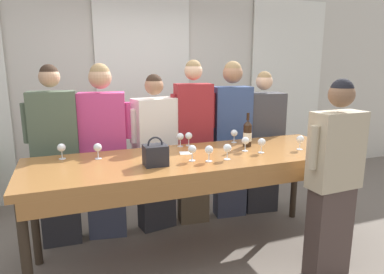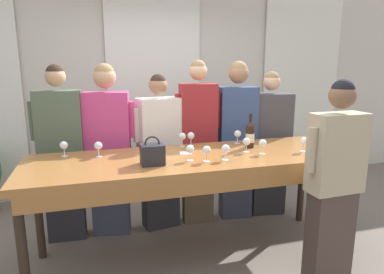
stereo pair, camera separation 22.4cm
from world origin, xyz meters
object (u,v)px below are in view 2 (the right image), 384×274
at_px(wine_glass_back_right, 207,151).
at_px(wine_glass_center_mid, 238,134).
at_px(wine_glass_center_left, 341,141).
at_px(guest_pink_top, 108,149).
at_px(handbag, 152,154).
at_px(wine_glass_back_left, 263,144).
at_px(wine_glass_by_handbag, 98,146).
at_px(wine_glass_near_host, 64,146).
at_px(wine_glass_by_bottle, 304,142).
at_px(wine_glass_center_right, 246,142).
at_px(guest_navy_coat, 237,139).
at_px(guest_striped_shirt, 198,141).
at_px(wine_glass_front_right, 191,136).
at_px(wine_glass_front_mid, 226,149).
at_px(host_pouring, 334,182).
at_px(wine_glass_front_left, 190,150).
at_px(guest_olive_jacket, 62,154).
at_px(wine_bottle, 250,135).
at_px(guest_cream_sweater, 160,152).
at_px(tasting_bar, 196,166).
at_px(guest_beige_cap, 269,144).
at_px(wine_glass_back_mid, 182,137).

bearing_deg(wine_glass_back_right, wine_glass_center_mid, 46.38).
bearing_deg(wine_glass_center_left, guest_pink_top, 155.73).
xyz_separation_m(handbag, wine_glass_back_left, (0.99, 0.04, 0.01)).
height_order(handbag, wine_glass_by_handbag, handbag).
height_order(wine_glass_near_host, wine_glass_by_bottle, same).
xyz_separation_m(wine_glass_center_right, wine_glass_back_left, (0.11, -0.10, 0.00)).
bearing_deg(wine_glass_near_host, guest_pink_top, 45.20).
distance_m(wine_glass_center_left, guest_navy_coat, 1.12).
height_order(wine_glass_center_right, guest_striped_shirt, guest_striped_shirt).
distance_m(handbag, wine_glass_by_bottle, 1.39).
relative_size(wine_glass_front_right, wine_glass_back_right, 1.00).
height_order(guest_pink_top, guest_navy_coat, guest_navy_coat).
relative_size(wine_glass_back_right, guest_navy_coat, 0.08).
height_order(wine_glass_front_mid, host_pouring, host_pouring).
bearing_deg(guest_pink_top, wine_glass_front_right, -22.71).
bearing_deg(wine_glass_center_left, wine_glass_near_host, 167.73).
height_order(wine_glass_front_left, wine_glass_center_right, same).
bearing_deg(guest_striped_shirt, guest_navy_coat, 0.00).
relative_size(wine_glass_front_right, wine_glass_by_handbag, 1.00).
bearing_deg(wine_glass_front_mid, wine_glass_by_bottle, 4.51).
xyz_separation_m(wine_glass_by_handbag, guest_pink_top, (0.10, 0.49, -0.15)).
distance_m(wine_glass_center_right, guest_olive_jacket, 1.79).
bearing_deg(wine_bottle, handbag, -163.62).
xyz_separation_m(wine_glass_back_left, guest_olive_jacket, (-1.74, 0.81, -0.17)).
bearing_deg(wine_glass_near_host, guest_navy_coat, 12.26).
height_order(guest_cream_sweater, guest_striped_shirt, guest_striped_shirt).
relative_size(wine_glass_near_host, wine_glass_by_handbag, 1.00).
height_order(wine_bottle, guest_navy_coat, guest_navy_coat).
distance_m(wine_bottle, handbag, 1.03).
distance_m(wine_glass_center_mid, guest_navy_coat, 0.42).
bearing_deg(wine_glass_center_left, guest_olive_jacket, 159.71).
relative_size(guest_olive_jacket, guest_pink_top, 1.00).
height_order(wine_glass_near_host, guest_navy_coat, guest_navy_coat).
xyz_separation_m(wine_glass_center_right, wine_glass_near_host, (-1.58, 0.31, 0.00)).
height_order(wine_glass_front_mid, guest_cream_sweater, guest_cream_sweater).
relative_size(wine_glass_by_handbag, guest_olive_jacket, 0.08).
bearing_deg(wine_glass_front_right, wine_glass_center_right, -42.38).
xyz_separation_m(wine_glass_by_bottle, host_pouring, (-0.05, -0.51, -0.21)).
bearing_deg(guest_navy_coat, wine_glass_center_right, -107.07).
bearing_deg(wine_glass_center_mid, guest_olive_jacket, 167.96).
bearing_deg(wine_glass_front_left, wine_glass_by_handbag, 155.09).
distance_m(tasting_bar, handbag, 0.45).
distance_m(wine_glass_by_bottle, guest_beige_cap, 0.87).
bearing_deg(wine_glass_back_mid, wine_bottle, -20.43).
bearing_deg(wine_glass_center_right, wine_glass_back_right, -156.76).
bearing_deg(guest_striped_shirt, host_pouring, -62.51).
relative_size(handbag, wine_glass_center_left, 1.74).
xyz_separation_m(wine_glass_front_left, guest_olive_jacket, (-1.07, 0.83, -0.17)).
bearing_deg(wine_glass_by_bottle, host_pouring, -95.79).
relative_size(wine_glass_back_left, guest_pink_top, 0.08).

